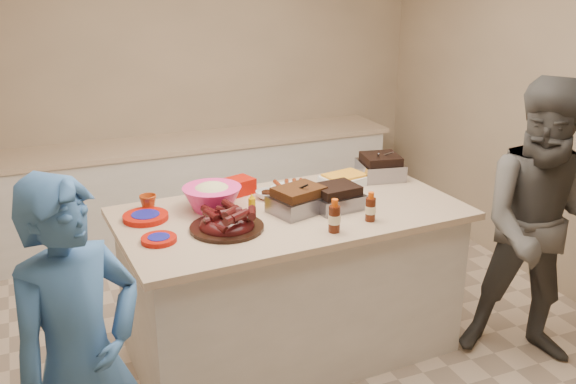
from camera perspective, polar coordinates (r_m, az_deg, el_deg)
name	(u,v)px	position (r m, az deg, el deg)	size (l,w,h in m)	color
room	(290,364)	(4.15, 0.14, -15.02)	(4.50, 5.00, 2.70)	tan
back_counter	(195,188)	(5.83, -8.26, 0.37)	(3.60, 0.64, 0.90)	beige
island	(291,349)	(4.29, 0.26, -13.76)	(2.04, 1.08, 0.97)	beige
rib_platter	(227,229)	(3.59, -5.45, -3.32)	(0.42, 0.42, 0.17)	#440C0D
pulled_pork_tray	(299,211)	(3.82, 0.94, -1.73)	(0.32, 0.25, 0.10)	#47230F
brisket_tray	(336,208)	(3.89, 4.25, -1.39)	(0.30, 0.25, 0.09)	black
roasting_pan	(380,178)	(4.46, 8.17, 1.26)	(0.28, 0.28, 0.11)	gray
coleslaw_bowl	(213,209)	(3.88, -6.71, -1.54)	(0.35, 0.35, 0.24)	#F53187
sausage_plate	(295,191)	(4.16, 0.65, 0.08)	(0.33, 0.33, 0.06)	silver
mac_cheese_dish	(344,184)	(4.30, 5.02, 0.68)	(0.29, 0.21, 0.08)	#F7A825
bbq_bottle_a	(334,232)	(3.55, 4.11, -3.54)	(0.06, 0.06, 0.19)	#40170A
bbq_bottle_b	(370,221)	(3.72, 7.30, -2.54)	(0.06, 0.06, 0.17)	#40170A
mustard_bottle	(252,212)	(3.82, -3.21, -1.79)	(0.04, 0.04, 0.12)	#D6A106
sauce_bowl	(268,198)	(4.04, -1.82, -0.54)	(0.15, 0.05, 0.15)	silver
plate_stack_large	(146,219)	(3.79, -12.53, -2.40)	(0.26, 0.26, 0.03)	#A61005
plate_stack_small	(159,242)	(3.49, -11.39, -4.34)	(0.19, 0.19, 0.03)	#A61005
plastic_cup	(149,210)	(3.93, -12.27, -1.59)	(0.10, 0.10, 0.10)	#A13D12
basket_stack	(238,193)	(4.13, -4.49, -0.13)	(0.20, 0.15, 0.10)	#A61005
guest_gray	(526,354)	(4.51, 20.42, -13.35)	(0.86, 1.77, 0.67)	#514F4A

